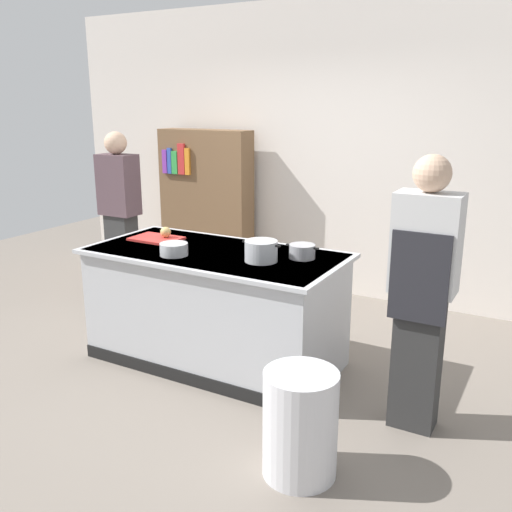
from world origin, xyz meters
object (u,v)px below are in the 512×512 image
(sauce_pan, at_px, (302,251))
(person_chef, at_px, (422,290))
(mixing_bowl, at_px, (174,249))
(stock_pot, at_px, (261,251))
(trash_bin, at_px, (300,424))
(person_guest, at_px, (120,213))
(onion, at_px, (166,232))
(bookshelf, at_px, (206,205))

(sauce_pan, distance_m, person_chef, 1.00)
(mixing_bowl, bearing_deg, stock_pot, 15.12)
(sauce_pan, xyz_separation_m, trash_bin, (0.52, -1.12, -0.65))
(mixing_bowl, relative_size, person_chef, 0.12)
(stock_pot, distance_m, person_guest, 2.21)
(mixing_bowl, height_order, person_chef, person_chef)
(person_chef, bearing_deg, onion, 65.13)
(person_guest, xyz_separation_m, bookshelf, (0.33, 1.06, -0.06))
(trash_bin, distance_m, person_guest, 3.34)
(sauce_pan, height_order, mixing_bowl, sauce_pan)
(bookshelf, bearing_deg, mixing_bowl, -61.81)
(onion, xyz_separation_m, stock_pot, (0.99, -0.18, 0.01))
(onion, height_order, person_chef, person_chef)
(stock_pot, relative_size, mixing_bowl, 1.44)
(sauce_pan, bearing_deg, person_chef, -19.21)
(onion, distance_m, trash_bin, 2.15)
(sauce_pan, relative_size, person_chef, 0.15)
(onion, bearing_deg, person_guest, 149.60)
(stock_pot, height_order, trash_bin, stock_pot)
(person_chef, bearing_deg, person_guest, 56.95)
(mixing_bowl, height_order, person_guest, person_guest)
(person_chef, bearing_deg, trash_bin, 134.64)
(onion, relative_size, mixing_bowl, 0.43)
(mixing_bowl, bearing_deg, sauce_pan, 24.28)
(person_guest, height_order, bookshelf, person_guest)
(person_chef, height_order, bookshelf, person_chef)
(person_guest, bearing_deg, onion, 40.19)
(onion, bearing_deg, stock_pot, -10.18)
(person_chef, bearing_deg, mixing_bowl, 74.72)
(onion, xyz_separation_m, mixing_bowl, (0.35, -0.35, -0.02))
(sauce_pan, height_order, trash_bin, sauce_pan)
(onion, distance_m, person_chef, 2.18)
(mixing_bowl, distance_m, trash_bin, 1.69)
(sauce_pan, bearing_deg, person_guest, 165.55)
(bookshelf, bearing_deg, person_chef, -34.23)
(person_chef, height_order, person_guest, same)
(mixing_bowl, height_order, bookshelf, bookshelf)
(stock_pot, bearing_deg, sauce_pan, 44.26)
(sauce_pan, distance_m, person_guest, 2.36)
(stock_pot, xyz_separation_m, trash_bin, (0.74, -0.91, -0.67))
(sauce_pan, distance_m, bookshelf, 2.56)
(sauce_pan, bearing_deg, bookshelf, 139.94)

